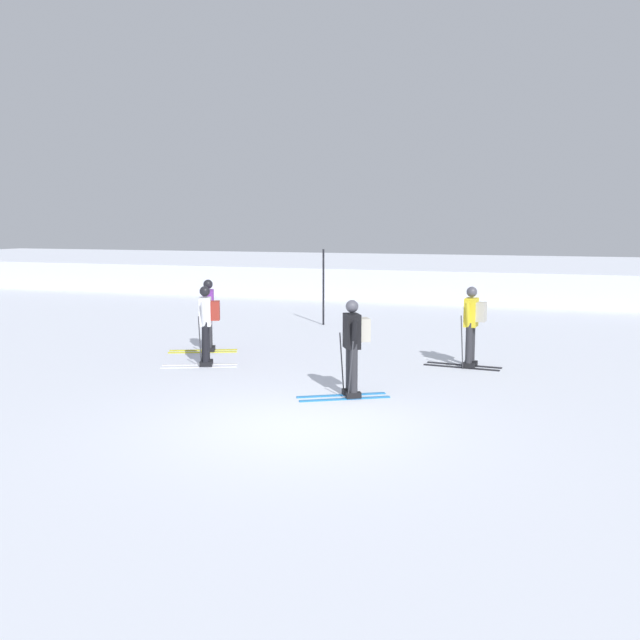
{
  "coord_description": "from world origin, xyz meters",
  "views": [
    {
      "loc": [
        3.7,
        -9.56,
        3.01
      ],
      "look_at": [
        -1.43,
        4.94,
        0.9
      ],
      "focal_mm": 39.55,
      "sensor_mm": 36.0,
      "label": 1
    }
  ],
  "objects_px": {
    "skier_purple": "(208,313)",
    "skier_yellow": "(472,323)",
    "skier_white": "(207,322)",
    "trail_marker_pole": "(323,287)",
    "skier_black": "(353,343)"
  },
  "relations": [
    {
      "from": "skier_yellow",
      "to": "trail_marker_pole",
      "type": "height_order",
      "value": "trail_marker_pole"
    },
    {
      "from": "skier_white",
      "to": "skier_black",
      "type": "bearing_deg",
      "value": -22.88
    },
    {
      "from": "skier_purple",
      "to": "skier_yellow",
      "type": "relative_size",
      "value": 1.0
    },
    {
      "from": "skier_white",
      "to": "trail_marker_pole",
      "type": "distance_m",
      "value": 6.66
    },
    {
      "from": "skier_white",
      "to": "trail_marker_pole",
      "type": "xyz_separation_m",
      "value": [
        0.3,
        6.66,
        0.18
      ]
    },
    {
      "from": "skier_white",
      "to": "skier_purple",
      "type": "bearing_deg",
      "value": 117.3
    },
    {
      "from": "skier_yellow",
      "to": "skier_white",
      "type": "distance_m",
      "value": 5.58
    },
    {
      "from": "skier_black",
      "to": "trail_marker_pole",
      "type": "height_order",
      "value": "trail_marker_pole"
    },
    {
      "from": "trail_marker_pole",
      "to": "skier_black",
      "type": "bearing_deg",
      "value": -67.49
    },
    {
      "from": "skier_black",
      "to": "skier_white",
      "type": "relative_size",
      "value": 1.0
    },
    {
      "from": "skier_purple",
      "to": "skier_white",
      "type": "bearing_deg",
      "value": -62.7
    },
    {
      "from": "skier_black",
      "to": "trail_marker_pole",
      "type": "bearing_deg",
      "value": 112.51
    },
    {
      "from": "skier_yellow",
      "to": "skier_black",
      "type": "bearing_deg",
      "value": -115.98
    },
    {
      "from": "skier_yellow",
      "to": "trail_marker_pole",
      "type": "relative_size",
      "value": 0.76
    },
    {
      "from": "skier_purple",
      "to": "skier_yellow",
      "type": "height_order",
      "value": "same"
    }
  ]
}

